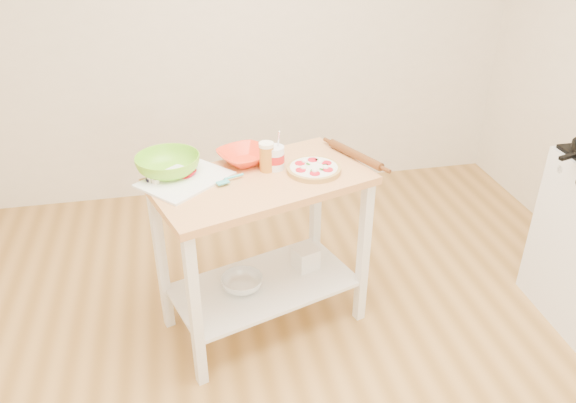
% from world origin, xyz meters
% --- Properties ---
extents(room_shell, '(4.04, 4.54, 2.74)m').
position_xyz_m(room_shell, '(0.00, 0.00, 1.35)').
color(room_shell, '#B88644').
rests_on(room_shell, ground).
extents(prep_island, '(1.16, 0.86, 0.90)m').
position_xyz_m(prep_island, '(-0.16, 0.61, 0.64)').
color(prep_island, tan).
rests_on(prep_island, ground).
extents(pizza, '(0.27, 0.27, 0.04)m').
position_xyz_m(pizza, '(0.11, 0.63, 0.92)').
color(pizza, tan).
rests_on(pizza, prep_island).
extents(cutting_board, '(0.50, 0.49, 0.04)m').
position_xyz_m(cutting_board, '(-0.52, 0.66, 0.91)').
color(cutting_board, white).
rests_on(cutting_board, prep_island).
extents(spatula, '(0.14, 0.10, 0.01)m').
position_xyz_m(spatula, '(-0.31, 0.60, 0.92)').
color(spatula, '#41B7BA').
rests_on(spatula, cutting_board).
extents(knife, '(0.25, 0.15, 0.01)m').
position_xyz_m(knife, '(-0.61, 0.71, 0.92)').
color(knife, silver).
rests_on(knife, cutting_board).
extents(orange_bowl, '(0.34, 0.34, 0.06)m').
position_xyz_m(orange_bowl, '(-0.21, 0.81, 0.93)').
color(orange_bowl, '#FD3E1C').
rests_on(orange_bowl, prep_island).
extents(green_bowl, '(0.36, 0.36, 0.10)m').
position_xyz_m(green_bowl, '(-0.59, 0.75, 0.95)').
color(green_bowl, '#76CA24').
rests_on(green_bowl, prep_island).
extents(beer_pint, '(0.07, 0.07, 0.15)m').
position_xyz_m(beer_pint, '(-0.12, 0.69, 0.97)').
color(beer_pint, '#C37827').
rests_on(beer_pint, prep_island).
extents(yogurt_tub, '(0.10, 0.10, 0.21)m').
position_xyz_m(yogurt_tub, '(-0.07, 0.71, 0.96)').
color(yogurt_tub, white).
rests_on(yogurt_tub, prep_island).
extents(rolling_pin, '(0.20, 0.36, 0.04)m').
position_xyz_m(rolling_pin, '(0.36, 0.73, 0.92)').
color(rolling_pin, brown).
rests_on(rolling_pin, prep_island).
extents(shelf_glass_bowl, '(0.28, 0.28, 0.07)m').
position_xyz_m(shelf_glass_bowl, '(-0.28, 0.60, 0.29)').
color(shelf_glass_bowl, silver).
rests_on(shelf_glass_bowl, prep_island).
extents(shelf_bin, '(0.16, 0.16, 0.12)m').
position_xyz_m(shelf_bin, '(0.10, 0.72, 0.32)').
color(shelf_bin, white).
rests_on(shelf_bin, prep_island).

